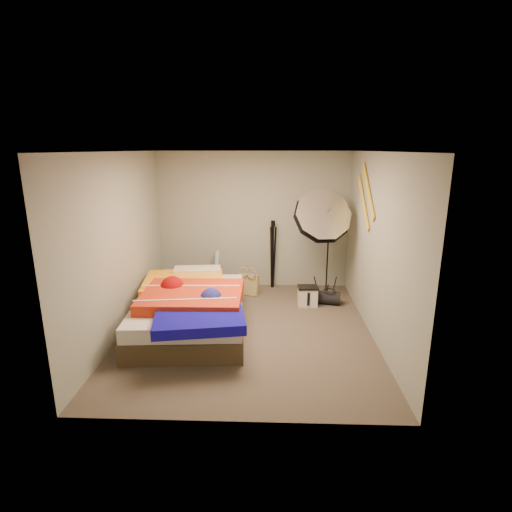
{
  "coord_description": "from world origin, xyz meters",
  "views": [
    {
      "loc": [
        0.31,
        -5.28,
        2.53
      ],
      "look_at": [
        0.1,
        0.6,
        0.95
      ],
      "focal_mm": 28.0,
      "sensor_mm": 36.0,
      "label": 1
    }
  ],
  "objects_px": {
    "photo_umbrella": "(322,217)",
    "camera_case": "(308,297)",
    "wrapping_roll": "(216,270)",
    "bed": "(191,308)",
    "tote_bag": "(248,284)",
    "duffel_bag": "(329,298)",
    "camera_tripod": "(273,250)"
  },
  "relations": [
    {
      "from": "bed",
      "to": "camera_tripod",
      "type": "xyz_separation_m",
      "value": [
        1.18,
        1.83,
        0.41
      ]
    },
    {
      "from": "tote_bag",
      "to": "camera_tripod",
      "type": "relative_size",
      "value": 0.29
    },
    {
      "from": "camera_case",
      "to": "duffel_bag",
      "type": "xyz_separation_m",
      "value": [
        0.37,
        0.08,
        -0.04
      ]
    },
    {
      "from": "duffel_bag",
      "to": "bed",
      "type": "height_order",
      "value": "bed"
    },
    {
      "from": "photo_umbrella",
      "to": "camera_tripod",
      "type": "bearing_deg",
      "value": 141.77
    },
    {
      "from": "wrapping_roll",
      "to": "bed",
      "type": "xyz_separation_m",
      "value": [
        -0.14,
        -1.71,
        -0.04
      ]
    },
    {
      "from": "camera_case",
      "to": "photo_umbrella",
      "type": "distance_m",
      "value": 1.33
    },
    {
      "from": "duffel_bag",
      "to": "photo_umbrella",
      "type": "bearing_deg",
      "value": 141.64
    },
    {
      "from": "wrapping_roll",
      "to": "camera_case",
      "type": "xyz_separation_m",
      "value": [
        1.62,
        -0.77,
        -0.2
      ]
    },
    {
      "from": "wrapping_roll",
      "to": "photo_umbrella",
      "type": "relative_size",
      "value": 0.36
    },
    {
      "from": "wrapping_roll",
      "to": "photo_umbrella",
      "type": "xyz_separation_m",
      "value": [
        1.83,
        -0.5,
        1.08
      ]
    },
    {
      "from": "camera_case",
      "to": "duffel_bag",
      "type": "relative_size",
      "value": 0.86
    },
    {
      "from": "duffel_bag",
      "to": "photo_umbrella",
      "type": "xyz_separation_m",
      "value": [
        -0.16,
        0.19,
        1.33
      ]
    },
    {
      "from": "camera_case",
      "to": "camera_tripod",
      "type": "xyz_separation_m",
      "value": [
        -0.58,
        0.9,
        0.58
      ]
    },
    {
      "from": "camera_case",
      "to": "bed",
      "type": "distance_m",
      "value": 2.0
    },
    {
      "from": "wrapping_roll",
      "to": "bed",
      "type": "distance_m",
      "value": 1.71
    },
    {
      "from": "tote_bag",
      "to": "camera_tripod",
      "type": "height_order",
      "value": "camera_tripod"
    },
    {
      "from": "camera_case",
      "to": "wrapping_roll",
      "type": "bearing_deg",
      "value": 152.24
    },
    {
      "from": "camera_case",
      "to": "photo_umbrella",
      "type": "height_order",
      "value": "photo_umbrella"
    },
    {
      "from": "tote_bag",
      "to": "camera_case",
      "type": "distance_m",
      "value": 1.13
    },
    {
      "from": "tote_bag",
      "to": "wrapping_roll",
      "type": "bearing_deg",
      "value": 176.34
    },
    {
      "from": "wrapping_roll",
      "to": "camera_tripod",
      "type": "height_order",
      "value": "camera_tripod"
    },
    {
      "from": "tote_bag",
      "to": "camera_tripod",
      "type": "distance_m",
      "value": 0.8
    },
    {
      "from": "camera_tripod",
      "to": "photo_umbrella",
      "type": "bearing_deg",
      "value": -38.23
    },
    {
      "from": "duffel_bag",
      "to": "bed",
      "type": "bearing_deg",
      "value": -142.77
    },
    {
      "from": "wrapping_roll",
      "to": "camera_case",
      "type": "distance_m",
      "value": 1.81
    },
    {
      "from": "tote_bag",
      "to": "bed",
      "type": "xyz_separation_m",
      "value": [
        -0.75,
        -1.43,
        0.13
      ]
    },
    {
      "from": "tote_bag",
      "to": "wrapping_roll",
      "type": "distance_m",
      "value": 0.69
    },
    {
      "from": "camera_tripod",
      "to": "duffel_bag",
      "type": "bearing_deg",
      "value": -40.59
    },
    {
      "from": "tote_bag",
      "to": "camera_case",
      "type": "height_order",
      "value": "tote_bag"
    },
    {
      "from": "duffel_bag",
      "to": "photo_umbrella",
      "type": "relative_size",
      "value": 0.18
    },
    {
      "from": "photo_umbrella",
      "to": "camera_case",
      "type": "bearing_deg",
      "value": -127.95
    }
  ]
}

